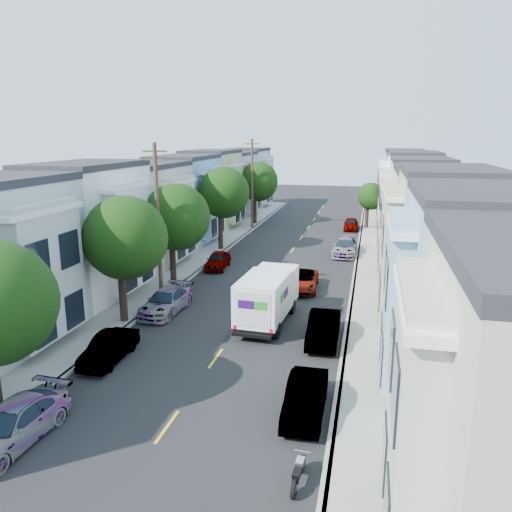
{
  "coord_description": "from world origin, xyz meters",
  "views": [
    {
      "loc": [
        6.96,
        -27.38,
        10.63
      ],
      "look_at": [
        -0.8,
        6.2,
        2.2
      ],
      "focal_mm": 35.0,
      "sensor_mm": 36.0,
      "label": 1
    }
  ],
  "objects_px": {
    "tree_far_r": "(370,197)",
    "parked_right_a": "(306,398)",
    "tree_d": "(223,193)",
    "parked_left_a": "(12,426)",
    "parked_left_b": "(109,348)",
    "utility_pole_far": "(252,184)",
    "motorcycle": "(299,473)",
    "tree_e": "(257,182)",
    "parked_left_c": "(166,302)",
    "parked_right_b": "(324,328)",
    "tree_b": "(124,238)",
    "parked_right_c": "(345,247)",
    "parked_right_d": "(351,224)",
    "tree_c": "(175,217)",
    "fedex_truck": "(268,295)",
    "lead_sedan": "(302,281)",
    "utility_pole_near": "(158,222)",
    "parked_left_d": "(218,260)"
  },
  "relations": [
    {
      "from": "parked_right_c",
      "to": "tree_d",
      "type": "bearing_deg",
      "value": -176.34
    },
    {
      "from": "tree_c",
      "to": "parked_right_c",
      "type": "xyz_separation_m",
      "value": [
        11.2,
        12.23,
        -4.25
      ]
    },
    {
      "from": "utility_pole_far",
      "to": "parked_left_c",
      "type": "relative_size",
      "value": 2.14
    },
    {
      "from": "tree_e",
      "to": "motorcycle",
      "type": "bearing_deg",
      "value": -75.56
    },
    {
      "from": "parked_left_a",
      "to": "parked_left_b",
      "type": "relative_size",
      "value": 1.19
    },
    {
      "from": "tree_far_r",
      "to": "parked_right_d",
      "type": "bearing_deg",
      "value": -148.1
    },
    {
      "from": "tree_d",
      "to": "parked_right_a",
      "type": "relative_size",
      "value": 1.88
    },
    {
      "from": "fedex_truck",
      "to": "tree_d",
      "type": "bearing_deg",
      "value": 117.45
    },
    {
      "from": "tree_d",
      "to": "motorcycle",
      "type": "relative_size",
      "value": 4.3
    },
    {
      "from": "parked_right_d",
      "to": "motorcycle",
      "type": "relative_size",
      "value": 2.29
    },
    {
      "from": "tree_d",
      "to": "tree_far_r",
      "type": "height_order",
      "value": "tree_d"
    },
    {
      "from": "parked_left_c",
      "to": "motorcycle",
      "type": "xyz_separation_m",
      "value": [
        10.12,
        -13.48,
        -0.32
      ]
    },
    {
      "from": "motorcycle",
      "to": "fedex_truck",
      "type": "bearing_deg",
      "value": 109.87
    },
    {
      "from": "parked_left_b",
      "to": "parked_right_a",
      "type": "relative_size",
      "value": 0.94
    },
    {
      "from": "fedex_truck",
      "to": "parked_left_c",
      "type": "height_order",
      "value": "fedex_truck"
    },
    {
      "from": "parked_left_b",
      "to": "parked_left_d",
      "type": "distance_m",
      "value": 17.49
    },
    {
      "from": "tree_e",
      "to": "utility_pole_near",
      "type": "bearing_deg",
      "value": -90.0
    },
    {
      "from": "parked_left_c",
      "to": "parked_right_b",
      "type": "distance_m",
      "value": 10.06
    },
    {
      "from": "tree_e",
      "to": "parked_left_c",
      "type": "distance_m",
      "value": 31.58
    },
    {
      "from": "parked_left_b",
      "to": "parked_left_c",
      "type": "relative_size",
      "value": 0.84
    },
    {
      "from": "utility_pole_far",
      "to": "motorcycle",
      "type": "height_order",
      "value": "utility_pole_far"
    },
    {
      "from": "tree_d",
      "to": "utility_pole_far",
      "type": "distance_m",
      "value": 11.48
    },
    {
      "from": "tree_b",
      "to": "lead_sedan",
      "type": "height_order",
      "value": "tree_b"
    },
    {
      "from": "utility_pole_near",
      "to": "fedex_truck",
      "type": "xyz_separation_m",
      "value": [
        7.79,
        -2.76,
        -3.49
      ]
    },
    {
      "from": "parked_left_b",
      "to": "parked_right_d",
      "type": "distance_m",
      "value": 38.32
    },
    {
      "from": "parked_left_c",
      "to": "parked_left_d",
      "type": "relative_size",
      "value": 1.12
    },
    {
      "from": "tree_far_r",
      "to": "parked_right_a",
      "type": "relative_size",
      "value": 1.28
    },
    {
      "from": "parked_left_d",
      "to": "parked_right_d",
      "type": "relative_size",
      "value": 1.01
    },
    {
      "from": "lead_sedan",
      "to": "tree_e",
      "type": "bearing_deg",
      "value": 106.68
    },
    {
      "from": "tree_c",
      "to": "tree_far_r",
      "type": "xyz_separation_m",
      "value": [
        13.2,
        26.02,
        -1.28
      ]
    },
    {
      "from": "parked_right_d",
      "to": "tree_far_r",
      "type": "bearing_deg",
      "value": 31.11
    },
    {
      "from": "tree_b",
      "to": "parked_right_b",
      "type": "bearing_deg",
      "value": -0.68
    },
    {
      "from": "parked_left_d",
      "to": "tree_c",
      "type": "bearing_deg",
      "value": -108.5
    },
    {
      "from": "parked_left_b",
      "to": "tree_d",
      "type": "bearing_deg",
      "value": 92.3
    },
    {
      "from": "parked_left_a",
      "to": "motorcycle",
      "type": "bearing_deg",
      "value": 4.17
    },
    {
      "from": "parked_left_d",
      "to": "tree_e",
      "type": "bearing_deg",
      "value": 90.4
    },
    {
      "from": "parked_left_b",
      "to": "tree_e",
      "type": "bearing_deg",
      "value": 91.05
    },
    {
      "from": "parked_left_b",
      "to": "parked_right_b",
      "type": "xyz_separation_m",
      "value": [
        9.8,
        4.63,
        0.09
      ]
    },
    {
      "from": "utility_pole_far",
      "to": "parked_left_b",
      "type": "height_order",
      "value": "utility_pole_far"
    },
    {
      "from": "utility_pole_near",
      "to": "utility_pole_far",
      "type": "height_order",
      "value": "same"
    },
    {
      "from": "tree_b",
      "to": "tree_far_r",
      "type": "xyz_separation_m",
      "value": [
        13.2,
        33.52,
        -1.31
      ]
    },
    {
      "from": "utility_pole_near",
      "to": "motorcycle",
      "type": "distance_m",
      "value": 20.25
    },
    {
      "from": "tree_e",
      "to": "parked_right_a",
      "type": "height_order",
      "value": "tree_e"
    },
    {
      "from": "parked_right_b",
      "to": "parked_right_c",
      "type": "bearing_deg",
      "value": 88.98
    },
    {
      "from": "tree_b",
      "to": "parked_right_a",
      "type": "distance_m",
      "value": 14.06
    },
    {
      "from": "fedex_truck",
      "to": "lead_sedan",
      "type": "bearing_deg",
      "value": 84.29
    },
    {
      "from": "parked_right_a",
      "to": "motorcycle",
      "type": "bearing_deg",
      "value": -86.33
    },
    {
      "from": "tree_e",
      "to": "tree_b",
      "type": "bearing_deg",
      "value": -90.0
    },
    {
      "from": "tree_d",
      "to": "tree_e",
      "type": "relative_size",
      "value": 1.03
    },
    {
      "from": "tree_far_r",
      "to": "motorcycle",
      "type": "xyz_separation_m",
      "value": [
        -1.68,
        -44.85,
        -3.34
      ]
    }
  ]
}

